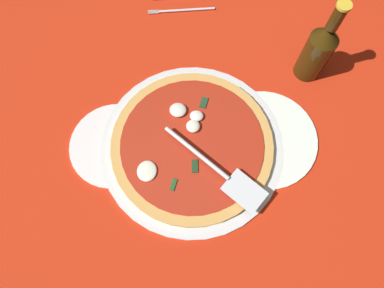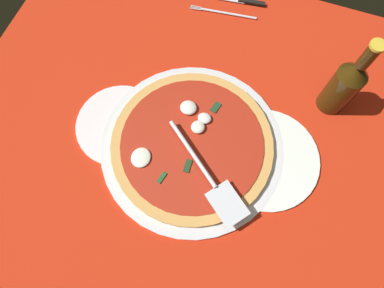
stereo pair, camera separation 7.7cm
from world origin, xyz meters
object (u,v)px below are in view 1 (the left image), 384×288
pizza (192,144)px  place_setting_far (187,3)px  dinner_plate_right (265,138)px  beer_bottle (318,50)px  dinner_plate_left (115,145)px  pizza_server (218,170)px

pizza → place_setting_far: 43.43cm
dinner_plate_right → beer_bottle: size_ratio=1.06×
beer_bottle → dinner_plate_left: bearing=-153.8°
pizza → place_setting_far: size_ratio=1.93×
place_setting_far → pizza_server: bearing=94.0°
place_setting_far → beer_bottle: size_ratio=0.83×
pizza → beer_bottle: beer_bottle is taller
place_setting_far → beer_bottle: beer_bottle is taller
pizza → beer_bottle: 37.27cm
pizza_server → place_setting_far: bearing=138.8°
pizza_server → beer_bottle: (22.47, 29.21, 4.90)cm
pizza → pizza_server: bearing=-46.8°
dinner_plate_right → beer_bottle: (11.25, 19.64, 8.79)cm
pizza_server → beer_bottle: 37.18cm
pizza → place_setting_far: (-3.73, 43.24, -1.50)cm
pizza → pizza_server: 9.52cm
dinner_plate_left → pizza_server: 25.71cm
dinner_plate_left → pizza: size_ratio=0.56×
pizza_server → beer_bottle: beer_bottle is taller
dinner_plate_left → beer_bottle: 53.33cm
pizza_server → pizza: bearing=170.7°
dinner_plate_right → place_setting_far: size_ratio=1.28×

